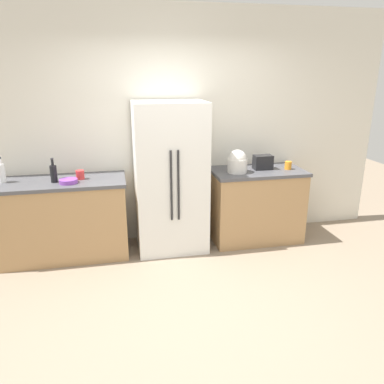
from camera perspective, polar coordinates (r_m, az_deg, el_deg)
ground_plane at (r=3.64m, az=2.10°, el=-17.06°), size 10.94×10.94×0.00m
kitchen_back_panel at (r=4.71m, az=-2.77°, el=9.77°), size 5.47×0.10×2.84m
counter_left at (r=4.58m, az=-19.14°, el=-3.87°), size 1.48×0.65×0.92m
counter_right at (r=4.85m, az=9.70°, el=-1.90°), size 1.14×0.65×0.92m
refrigerator at (r=4.43m, az=-3.31°, el=2.16°), size 0.82×0.66×1.77m
toaster at (r=4.75m, az=10.75°, el=4.48°), size 0.23×0.15×0.18m
rice_cooker at (r=4.53m, az=6.93°, el=4.55°), size 0.24×0.24×0.28m
bottle_a at (r=4.37m, az=-20.35°, el=2.71°), size 0.07×0.07×0.27m
bottle_b at (r=4.58m, az=-27.03°, el=2.65°), size 0.08×0.08×0.28m
cup_a at (r=4.41m, az=-16.69°, el=2.53°), size 0.09×0.09×0.10m
cup_b at (r=4.82m, az=14.44°, el=3.96°), size 0.08×0.08×0.10m
bowl_a at (r=4.29m, az=-18.33°, el=1.58°), size 0.20×0.20×0.05m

